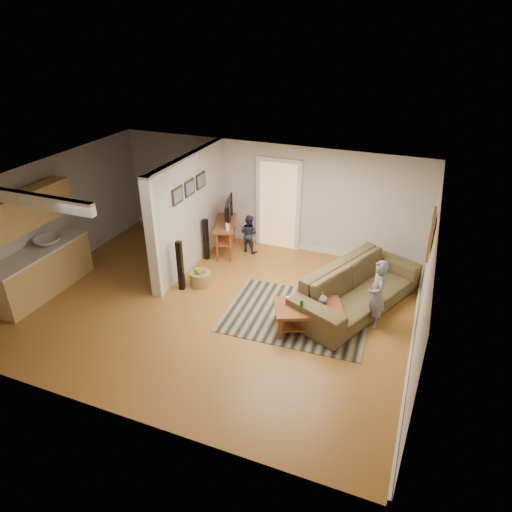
# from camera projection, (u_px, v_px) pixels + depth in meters

# --- Properties ---
(ground) EXTENTS (7.50, 7.50, 0.00)m
(ground) POSITION_uv_depth(u_px,v_px,m) (214.00, 305.00, 8.95)
(ground) COLOR olive
(ground) RESTS_ON ground
(room_shell) EXTENTS (7.54, 6.02, 2.52)m
(room_shell) POSITION_uv_depth(u_px,v_px,m) (171.00, 221.00, 8.97)
(room_shell) COLOR silver
(room_shell) RESTS_ON ground
(area_rug) EXTENTS (2.76, 2.07, 0.01)m
(area_rug) POSITION_uv_depth(u_px,v_px,m) (296.00, 315.00, 8.63)
(area_rug) COLOR black
(area_rug) RESTS_ON ground
(sofa) EXTENTS (2.21, 3.11, 0.85)m
(sofa) POSITION_uv_depth(u_px,v_px,m) (355.00, 306.00, 8.91)
(sofa) COLOR #463C23
(sofa) RESTS_ON ground
(coffee_table) EXTENTS (1.37, 1.12, 0.71)m
(coffee_table) POSITION_uv_depth(u_px,v_px,m) (309.00, 311.00, 8.14)
(coffee_table) COLOR maroon
(coffee_table) RESTS_ON ground
(tv_console) EXTENTS (0.84, 1.29, 1.04)m
(tv_console) POSITION_uv_depth(u_px,v_px,m) (226.00, 225.00, 10.67)
(tv_console) COLOR maroon
(tv_console) RESTS_ON ground
(speaker_left) EXTENTS (0.12, 0.12, 1.09)m
(speaker_left) POSITION_uv_depth(u_px,v_px,m) (180.00, 266.00, 9.23)
(speaker_left) COLOR black
(speaker_left) RESTS_ON ground
(speaker_right) EXTENTS (0.12, 0.12, 1.00)m
(speaker_right) POSITION_uv_depth(u_px,v_px,m) (206.00, 239.00, 10.42)
(speaker_right) COLOR black
(speaker_right) RESTS_ON ground
(toy_basket) EXTENTS (0.45, 0.45, 0.40)m
(toy_basket) POSITION_uv_depth(u_px,v_px,m) (200.00, 278.00, 9.56)
(toy_basket) COLOR olive
(toy_basket) RESTS_ON ground
(child) EXTENTS (0.47, 0.56, 1.32)m
(child) POSITION_uv_depth(u_px,v_px,m) (372.00, 324.00, 8.39)
(child) COLOR slate
(child) RESTS_ON ground
(toddler) EXTENTS (0.51, 0.43, 0.93)m
(toddler) POSITION_uv_depth(u_px,v_px,m) (249.00, 251.00, 11.00)
(toddler) COLOR #212A45
(toddler) RESTS_ON ground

